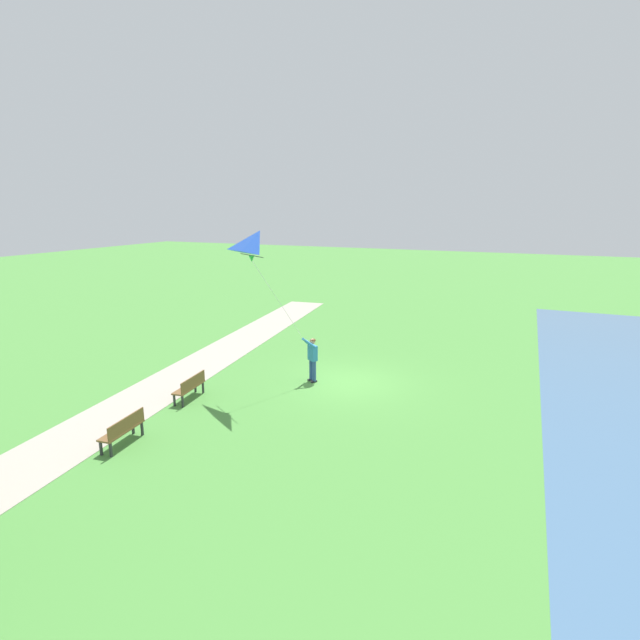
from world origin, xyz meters
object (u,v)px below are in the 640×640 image
at_px(person_kite_flyer, 312,356).
at_px(park_bench_near_walkway, 190,386).
at_px(park_bench_far_walkway, 123,429).
at_px(flying_kite, 260,247).

bearing_deg(person_kite_flyer, park_bench_near_walkway, 46.47).
bearing_deg(park_bench_near_walkway, person_kite_flyer, -133.53).
distance_m(park_bench_near_walkway, park_bench_far_walkway, 3.50).
bearing_deg(flying_kite, park_bench_near_walkway, 39.09).
distance_m(person_kite_flyer, flying_kite, 4.75).
distance_m(person_kite_flyer, park_bench_far_walkway, 7.41).
distance_m(flying_kite, park_bench_far_walkway, 7.20).
distance_m(flying_kite, park_bench_near_walkway, 5.45).
bearing_deg(park_bench_far_walkway, park_bench_near_walkway, -83.77).
bearing_deg(flying_kite, park_bench_far_walkway, 72.34).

